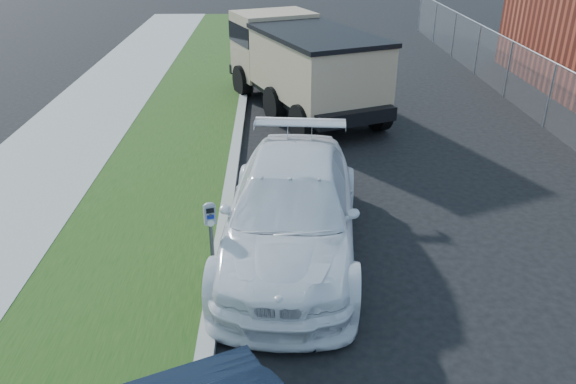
{
  "coord_description": "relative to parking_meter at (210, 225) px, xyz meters",
  "views": [
    {
      "loc": [
        -1.65,
        -7.84,
        5.34
      ],
      "look_at": [
        -1.4,
        1.0,
        1.0
      ],
      "focal_mm": 35.0,
      "sensor_mm": 36.0,
      "label": 1
    }
  ],
  "objects": [
    {
      "name": "chainlink_fence",
      "position": [
        8.63,
        7.32,
        0.15
      ],
      "size": [
        0.06,
        30.06,
        30.0
      ],
      "color": "slate",
      "rests_on": "ground"
    },
    {
      "name": "ground",
      "position": [
        2.63,
        0.32,
        -1.11
      ],
      "size": [
        120.0,
        120.0,
        0.0
      ],
      "primitive_type": "plane",
      "color": "black",
      "rests_on": "ground"
    },
    {
      "name": "white_wagon",
      "position": [
        1.26,
        1.01,
        -0.3
      ],
      "size": [
        2.82,
        5.77,
        1.62
      ],
      "primitive_type": "imported",
      "rotation": [
        0.0,
        0.0,
        -0.1
      ],
      "color": "white",
      "rests_on": "ground"
    },
    {
      "name": "streetside",
      "position": [
        -2.94,
        2.32,
        -1.04
      ],
      "size": [
        6.12,
        50.0,
        0.15
      ],
      "color": "gray",
      "rests_on": "ground"
    },
    {
      "name": "dump_truck",
      "position": [
        1.8,
        9.27,
        0.36
      ],
      "size": [
        4.75,
        7.07,
        2.61
      ],
      "rotation": [
        0.0,
        0.0,
        0.39
      ],
      "color": "black",
      "rests_on": "ground"
    },
    {
      "name": "parking_meter",
      "position": [
        0.0,
        0.0,
        0.0
      ],
      "size": [
        0.21,
        0.17,
        1.36
      ],
      "rotation": [
        0.0,
        0.0,
        0.27
      ],
      "color": "#3F4247",
      "rests_on": "ground"
    }
  ]
}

